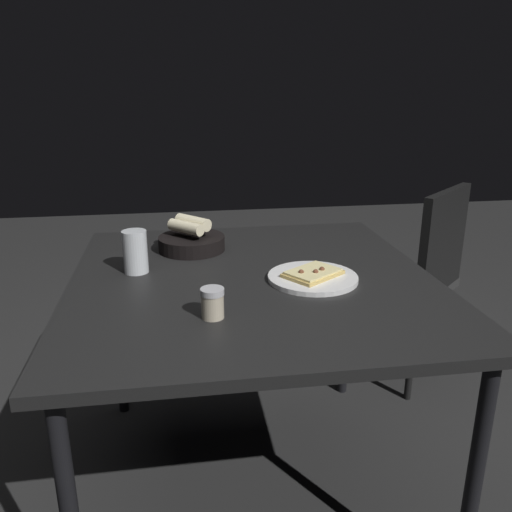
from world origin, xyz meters
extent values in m
plane|color=#262626|center=(0.00, 0.00, 0.00)|extent=(8.00, 8.00, 0.00)
cube|color=black|center=(0.00, 0.00, 0.74)|extent=(1.07, 1.11, 0.03)
cylinder|color=black|center=(0.47, -0.50, 0.36)|extent=(0.04, 0.04, 0.73)
cylinder|color=black|center=(-0.47, 0.50, 0.36)|extent=(0.04, 0.04, 0.73)
cylinder|color=black|center=(0.47, 0.50, 0.36)|extent=(0.04, 0.04, 0.73)
cylinder|color=white|center=(0.17, -0.06, 0.76)|extent=(0.26, 0.26, 0.01)
cube|color=tan|center=(0.17, -0.06, 0.77)|extent=(0.20, 0.18, 0.01)
cube|color=beige|center=(0.17, -0.06, 0.78)|extent=(0.18, 0.17, 0.01)
sphere|color=brown|center=(0.13, -0.07, 0.79)|extent=(0.02, 0.02, 0.02)
sphere|color=brown|center=(0.20, -0.05, 0.79)|extent=(0.02, 0.02, 0.02)
sphere|color=brown|center=(0.17, -0.07, 0.79)|extent=(0.02, 0.02, 0.02)
cylinder|color=black|center=(-0.17, 0.29, 0.78)|extent=(0.23, 0.23, 0.05)
cylinder|color=beige|center=(-0.16, 0.31, 0.85)|extent=(0.12, 0.13, 0.04)
cylinder|color=beige|center=(-0.19, 0.27, 0.84)|extent=(0.12, 0.12, 0.04)
cylinder|color=#B01A14|center=(-0.12, 0.27, 0.78)|extent=(0.06, 0.06, 0.03)
cylinder|color=silver|center=(-0.34, 0.09, 0.82)|extent=(0.07, 0.07, 0.13)
cylinder|color=orange|center=(-0.34, 0.09, 0.79)|extent=(0.06, 0.06, 0.07)
cylinder|color=#BFB299|center=(-0.14, -0.27, 0.79)|extent=(0.06, 0.06, 0.06)
cylinder|color=maroon|center=(-0.14, -0.27, 0.77)|extent=(0.05, 0.05, 0.03)
cylinder|color=#B7B7BC|center=(-0.14, -0.27, 0.82)|extent=(0.06, 0.06, 0.01)
cube|color=#2A2A2A|center=(0.75, 0.66, 0.43)|extent=(0.62, 0.62, 0.04)
cube|color=black|center=(0.88, 0.51, 0.67)|extent=(0.34, 0.30, 0.44)
cylinder|color=black|center=(0.77, 0.93, 0.20)|extent=(0.03, 0.03, 0.41)
cylinder|color=black|center=(0.48, 0.68, 0.20)|extent=(0.03, 0.03, 0.41)
cylinder|color=black|center=(1.02, 0.65, 0.20)|extent=(0.03, 0.03, 0.41)
cylinder|color=black|center=(0.73, 0.40, 0.20)|extent=(0.03, 0.03, 0.41)
camera|label=1|loc=(-0.21, -1.44, 1.30)|focal=36.63mm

